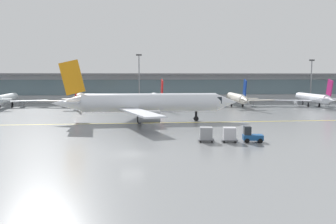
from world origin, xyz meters
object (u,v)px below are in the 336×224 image
at_px(taxiing_regional_jet, 148,103).
at_px(cargo_dolly_lead, 229,134).
at_px(gate_airplane_4, 236,98).
at_px(cargo_dolly_trailing, 206,134).
at_px(apron_light_mast_1, 139,77).
at_px(gate_airplane_5, 312,98).
at_px(baggage_tug, 251,135).
at_px(gate_airplane_3, 157,99).
at_px(gate_airplane_2, 79,98).
at_px(gate_airplane_1, 7,99).
at_px(apron_light_mast_2, 311,79).

bearing_deg(taxiing_regional_jet, cargo_dolly_lead, -65.90).
xyz_separation_m(gate_airplane_4, cargo_dolly_trailing, (-19.62, -53.23, -1.34)).
height_order(taxiing_regional_jet, apron_light_mast_1, apron_light_mast_1).
distance_m(gate_airplane_5, baggage_tug, 62.75).
height_order(gate_airplane_3, baggage_tug, gate_airplane_3).
relative_size(gate_airplane_3, baggage_tug, 8.66).
bearing_deg(gate_airplane_3, gate_airplane_2, 78.26).
distance_m(gate_airplane_3, baggage_tug, 54.44).
xyz_separation_m(gate_airplane_1, gate_airplane_4, (65.04, -2.53, 0.00)).
height_order(gate_airplane_4, taxiing_regional_jet, taxiing_regional_jet).
bearing_deg(gate_airplane_4, apron_light_mast_1, 66.29).
bearing_deg(taxiing_regional_jet, baggage_tug, -60.60).
bearing_deg(gate_airplane_4, gate_airplane_1, 91.21).
distance_m(gate_airplane_4, taxiing_regional_jet, 41.73).
bearing_deg(gate_airplane_5, apron_light_mast_2, -23.50).
height_order(gate_airplane_2, gate_airplane_5, same).
height_order(gate_airplane_4, cargo_dolly_lead, gate_airplane_4).
height_order(gate_airplane_5, cargo_dolly_trailing, gate_airplane_5).
xyz_separation_m(gate_airplane_2, gate_airplane_5, (66.92, -5.04, 0.00)).
relative_size(gate_airplane_4, baggage_tug, 8.66).
bearing_deg(gate_airplane_2, gate_airplane_1, 85.19).
bearing_deg(apron_light_mast_1, cargo_dolly_trailing, -83.01).
distance_m(gate_airplane_3, apron_light_mast_2, 55.17).
bearing_deg(gate_airplane_3, apron_light_mast_1, 14.82).
bearing_deg(cargo_dolly_lead, taxiing_regional_jet, 123.98).
relative_size(cargo_dolly_lead, cargo_dolly_trailing, 1.00).
distance_m(taxiing_regional_jet, baggage_tug, 25.71).
height_order(cargo_dolly_lead, apron_light_mast_2, apron_light_mast_2).
distance_m(gate_airplane_2, cargo_dolly_trailing, 61.47).
bearing_deg(taxiing_regional_jet, gate_airplane_4, 49.34).
height_order(baggage_tug, cargo_dolly_lead, baggage_tug).
height_order(gate_airplane_5, taxiing_regional_jet, taxiing_regional_jet).
height_order(gate_airplane_2, cargo_dolly_trailing, gate_airplane_2).
distance_m(gate_airplane_1, baggage_tug, 76.44).
bearing_deg(gate_airplane_2, gate_airplane_3, -103.13).
bearing_deg(apron_light_mast_1, taxiing_regional_jet, -88.48).
bearing_deg(gate_airplane_1, gate_airplane_4, -97.96).
xyz_separation_m(apron_light_mast_1, apron_light_mast_2, (57.78, 0.17, -0.72)).
bearing_deg(cargo_dolly_lead, gate_airplane_5, 62.26).
bearing_deg(taxiing_regional_jet, gate_airplane_2, 117.24).
xyz_separation_m(gate_airplane_4, apron_light_mast_1, (-27.91, 14.31, 6.13)).
xyz_separation_m(gate_airplane_5, apron_light_mast_2, (8.20, 16.88, 5.41)).
height_order(baggage_tug, apron_light_mast_2, apron_light_mast_2).
bearing_deg(cargo_dolly_lead, baggage_tug, -0.00).
bearing_deg(cargo_dolly_trailing, gate_airplane_2, 123.62).
bearing_deg(gate_airplane_5, cargo_dolly_trailing, 143.33).
bearing_deg(gate_airplane_5, gate_airplane_4, 86.10).
height_order(gate_airplane_5, apron_light_mast_1, apron_light_mast_1).
xyz_separation_m(gate_airplane_2, apron_light_mast_2, (75.12, 11.84, 5.41)).
distance_m(taxiing_regional_jet, apron_light_mast_2, 73.37).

